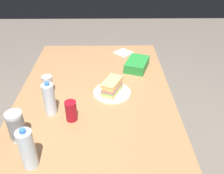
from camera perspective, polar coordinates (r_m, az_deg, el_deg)
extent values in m
plane|color=#70665B|center=(2.13, -3.14, -18.07)|extent=(8.00, 8.00, 0.00)
cube|color=#9E7047|center=(1.64, -3.89, -2.07)|extent=(1.59, 1.02, 0.04)
cylinder|color=brown|center=(2.46, 7.21, 0.52)|extent=(0.07, 0.07, 0.70)
cylinder|color=brown|center=(2.49, -12.70, 0.39)|extent=(0.07, 0.07, 0.70)
cylinder|color=white|center=(1.62, 0.00, -1.30)|extent=(0.25, 0.25, 0.01)
cube|color=#DBB26B|center=(1.61, 0.00, -0.78)|extent=(0.19, 0.15, 0.02)
cube|color=#599E3F|center=(1.60, 0.00, -0.30)|extent=(0.18, 0.15, 0.01)
cube|color=#C6727A|center=(1.60, 0.00, 0.12)|extent=(0.18, 0.14, 0.02)
cube|color=yellow|center=(1.59, 0.00, 0.51)|extent=(0.17, 0.13, 0.01)
cube|color=#DBB26B|center=(1.59, -0.02, 1.23)|extent=(0.19, 0.15, 0.02)
cylinder|color=maroon|center=(1.40, -9.54, -5.52)|extent=(0.07, 0.07, 0.12)
cube|color=#268C38|center=(1.92, 5.85, 5.30)|extent=(0.27, 0.22, 0.07)
cylinder|color=silver|center=(1.17, -19.17, -13.60)|extent=(0.07, 0.07, 0.20)
cylinder|color=blue|center=(1.10, -20.21, -9.62)|extent=(0.03, 0.03, 0.02)
cylinder|color=silver|center=(1.36, -21.14, -9.66)|extent=(0.08, 0.08, 0.09)
cylinder|color=silver|center=(1.35, -21.29, -9.09)|extent=(0.08, 0.08, 0.09)
cylinder|color=silver|center=(1.34, -21.45, -8.52)|extent=(0.08, 0.08, 0.09)
cylinder|color=silver|center=(1.33, -21.60, -7.93)|extent=(0.08, 0.08, 0.09)
cylinder|color=silver|center=(1.32, -21.76, -7.33)|extent=(0.08, 0.08, 0.09)
cylinder|color=silver|center=(1.45, -14.43, -2.76)|extent=(0.07, 0.07, 0.19)
cylinder|color=blue|center=(1.39, -15.02, 0.75)|extent=(0.03, 0.03, 0.02)
cylinder|color=silver|center=(1.66, -14.76, 0.58)|extent=(0.07, 0.07, 0.12)
cube|color=white|center=(2.18, 2.66, 8.04)|extent=(0.18, 0.18, 0.01)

